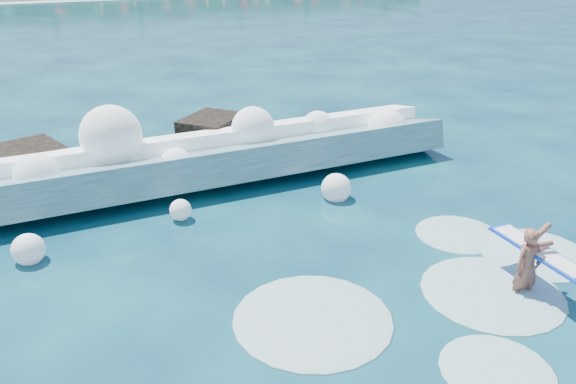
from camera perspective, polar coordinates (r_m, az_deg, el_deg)
name	(u,v)px	position (r m, az deg, el deg)	size (l,w,h in m)	color
ground	(261,305)	(10.59, -2.78, -11.35)	(200.00, 200.00, 0.00)	#082240
wet_band	(41,2)	(75.35, -23.84, 17.28)	(140.00, 5.00, 0.08)	silver
breaking_wave	(149,169)	(15.65, -13.95, 2.24)	(17.66, 2.77, 1.52)	#336780
rock_cluster	(116,157)	(17.20, -17.04, 3.46)	(8.26, 3.24, 1.33)	black
surfer_with_board	(530,264)	(11.57, 23.36, -6.74)	(0.90, 2.82, 1.61)	brown
wave_spray	(131,154)	(15.32, -15.68, 3.73)	(15.32, 4.47, 2.39)	white
surf_foam	(450,290)	(11.41, 16.17, -9.56)	(9.35, 5.69, 0.14)	silver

